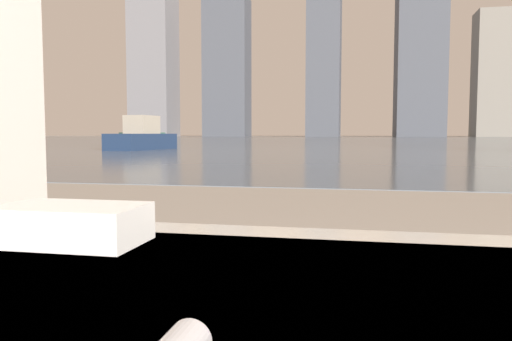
# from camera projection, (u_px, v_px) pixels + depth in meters

# --- Properties ---
(towel_stack) EXTENTS (0.30, 0.18, 0.08)m
(towel_stack) POSITION_uv_depth(u_px,v_px,m) (71.00, 224.00, 1.03)
(towel_stack) COLOR white
(towel_stack) RESTS_ON bathtub
(harbor_water) EXTENTS (180.00, 110.00, 0.01)m
(harbor_water) POSITION_uv_depth(u_px,v_px,m) (355.00, 140.00, 60.79)
(harbor_water) COLOR slate
(harbor_water) RESTS_ON ground_plane
(harbor_boat_2) EXTENTS (1.98, 4.49, 1.63)m
(harbor_boat_2) POSITION_uv_depth(u_px,v_px,m) (142.00, 138.00, 23.99)
(harbor_boat_2) COLOR navy
(harbor_boat_2) RESTS_ON harbor_water
(harbor_boat_3) EXTENTS (3.89, 5.17, 1.86)m
(harbor_boat_3) POSITION_uv_depth(u_px,v_px,m) (143.00, 134.00, 54.75)
(harbor_boat_3) COLOR #335647
(harbor_boat_3) RESTS_ON harbor_water
(skyline_tower_1) EXTENTS (10.47, 7.60, 33.02)m
(skyline_tower_1) POSITION_uv_depth(u_px,v_px,m) (227.00, 68.00, 120.48)
(skyline_tower_1) COLOR #4C515B
(skyline_tower_1) RESTS_ON ground_plane
(skyline_tower_2) EXTENTS (7.48, 11.36, 44.30)m
(skyline_tower_2) POSITION_uv_depth(u_px,v_px,m) (324.00, 41.00, 115.38)
(skyline_tower_2) COLOR #4C515B
(skyline_tower_2) RESTS_ON ground_plane
(skyline_tower_3) EXTENTS (10.29, 13.71, 35.34)m
(skyline_tower_3) POSITION_uv_depth(u_px,v_px,m) (420.00, 58.00, 111.46)
(skyline_tower_3) COLOR #4C515B
(skyline_tower_3) RESTS_ON ground_plane
(skyline_tower_4) EXTENTS (11.79, 7.68, 27.16)m
(skyline_tower_4) POSITION_uv_depth(u_px,v_px,m) (503.00, 74.00, 108.27)
(skyline_tower_4) COLOR gray
(skyline_tower_4) RESTS_ON ground_plane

